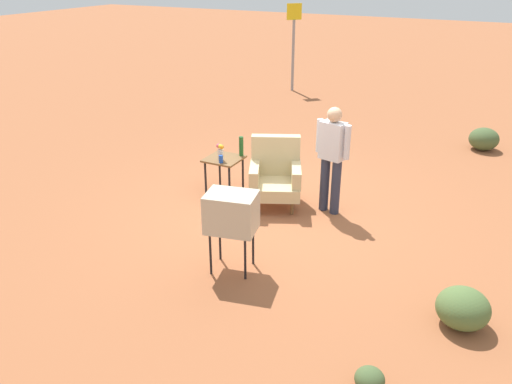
{
  "coord_description": "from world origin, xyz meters",
  "views": [
    {
      "loc": [
        2.95,
        -6.57,
        3.56
      ],
      "look_at": [
        -0.01,
        -0.83,
        0.65
      ],
      "focal_mm": 36.4,
      "sensor_mm": 36.0,
      "label": 1
    }
  ],
  "objects_px": {
    "side_table": "(224,163)",
    "bottle_wine_green": "(241,146)",
    "person_standing": "(332,154)",
    "flower_vase": "(220,151)",
    "road_sign": "(293,42)",
    "soda_can_blue": "(221,159)",
    "armchair": "(275,174)",
    "tv_on_stand": "(231,213)"
  },
  "relations": [
    {
      "from": "flower_vase",
      "to": "bottle_wine_green",
      "type": "bearing_deg",
      "value": 59.86
    },
    {
      "from": "flower_vase",
      "to": "tv_on_stand",
      "type": "bearing_deg",
      "value": -55.78
    },
    {
      "from": "person_standing",
      "to": "flower_vase",
      "type": "xyz_separation_m",
      "value": [
        -1.77,
        -0.25,
        -0.17
      ]
    },
    {
      "from": "armchair",
      "to": "tv_on_stand",
      "type": "relative_size",
      "value": 1.03
    },
    {
      "from": "tv_on_stand",
      "to": "bottle_wine_green",
      "type": "bearing_deg",
      "value": 115.95
    },
    {
      "from": "tv_on_stand",
      "to": "side_table",
      "type": "bearing_deg",
      "value": 122.79
    },
    {
      "from": "person_standing",
      "to": "road_sign",
      "type": "relative_size",
      "value": 0.67
    },
    {
      "from": "person_standing",
      "to": "armchair",
      "type": "bearing_deg",
      "value": -171.0
    },
    {
      "from": "tv_on_stand",
      "to": "person_standing",
      "type": "height_order",
      "value": "person_standing"
    },
    {
      "from": "road_sign",
      "to": "bottle_wine_green",
      "type": "distance_m",
      "value": 7.44
    },
    {
      "from": "tv_on_stand",
      "to": "bottle_wine_green",
      "type": "distance_m",
      "value": 2.43
    },
    {
      "from": "person_standing",
      "to": "road_sign",
      "type": "xyz_separation_m",
      "value": [
        -3.75,
        7.17,
        0.44
      ]
    },
    {
      "from": "person_standing",
      "to": "bottle_wine_green",
      "type": "bearing_deg",
      "value": 177.0
    },
    {
      "from": "person_standing",
      "to": "soda_can_blue",
      "type": "relative_size",
      "value": 13.44
    },
    {
      "from": "armchair",
      "to": "road_sign",
      "type": "height_order",
      "value": "road_sign"
    },
    {
      "from": "tv_on_stand",
      "to": "soda_can_blue",
      "type": "distance_m",
      "value": 2.12
    },
    {
      "from": "tv_on_stand",
      "to": "soda_can_blue",
      "type": "xyz_separation_m",
      "value": [
        -1.19,
        1.75,
        -0.1
      ]
    },
    {
      "from": "armchair",
      "to": "person_standing",
      "type": "distance_m",
      "value": 0.97
    },
    {
      "from": "road_sign",
      "to": "bottle_wine_green",
      "type": "relative_size",
      "value": 7.63
    },
    {
      "from": "road_sign",
      "to": "soda_can_blue",
      "type": "xyz_separation_m",
      "value": [
        2.05,
        -7.52,
        -0.7
      ]
    },
    {
      "from": "person_standing",
      "to": "road_sign",
      "type": "bearing_deg",
      "value": 117.59
    },
    {
      "from": "flower_vase",
      "to": "person_standing",
      "type": "bearing_deg",
      "value": 8.12
    },
    {
      "from": "armchair",
      "to": "flower_vase",
      "type": "distance_m",
      "value": 0.96
    },
    {
      "from": "bottle_wine_green",
      "to": "soda_can_blue",
      "type": "bearing_deg",
      "value": -106.43
    },
    {
      "from": "road_sign",
      "to": "soda_can_blue",
      "type": "distance_m",
      "value": 7.83
    },
    {
      "from": "side_table",
      "to": "road_sign",
      "type": "height_order",
      "value": "road_sign"
    },
    {
      "from": "road_sign",
      "to": "bottle_wine_green",
      "type": "bearing_deg",
      "value": -72.96
    },
    {
      "from": "road_sign",
      "to": "flower_vase",
      "type": "relative_size",
      "value": 9.21
    },
    {
      "from": "road_sign",
      "to": "flower_vase",
      "type": "xyz_separation_m",
      "value": [
        1.98,
        -7.43,
        -0.61
      ]
    },
    {
      "from": "soda_can_blue",
      "to": "flower_vase",
      "type": "height_order",
      "value": "flower_vase"
    },
    {
      "from": "side_table",
      "to": "flower_vase",
      "type": "xyz_separation_m",
      "value": [
        0.0,
        -0.11,
        0.24
      ]
    },
    {
      "from": "side_table",
      "to": "bottle_wine_green",
      "type": "relative_size",
      "value": 1.94
    },
    {
      "from": "side_table",
      "to": "tv_on_stand",
      "type": "bearing_deg",
      "value": -57.21
    },
    {
      "from": "armchair",
      "to": "tv_on_stand",
      "type": "bearing_deg",
      "value": -80.11
    },
    {
      "from": "bottle_wine_green",
      "to": "flower_vase",
      "type": "bearing_deg",
      "value": -120.14
    },
    {
      "from": "person_standing",
      "to": "flower_vase",
      "type": "height_order",
      "value": "person_standing"
    },
    {
      "from": "person_standing",
      "to": "soda_can_blue",
      "type": "height_order",
      "value": "person_standing"
    },
    {
      "from": "armchair",
      "to": "side_table",
      "type": "relative_size",
      "value": 1.71
    },
    {
      "from": "road_sign",
      "to": "flower_vase",
      "type": "bearing_deg",
      "value": -75.08
    },
    {
      "from": "road_sign",
      "to": "soda_can_blue",
      "type": "bearing_deg",
      "value": -74.79
    },
    {
      "from": "side_table",
      "to": "soda_can_blue",
      "type": "height_order",
      "value": "soda_can_blue"
    },
    {
      "from": "side_table",
      "to": "bottle_wine_green",
      "type": "distance_m",
      "value": 0.39
    }
  ]
}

